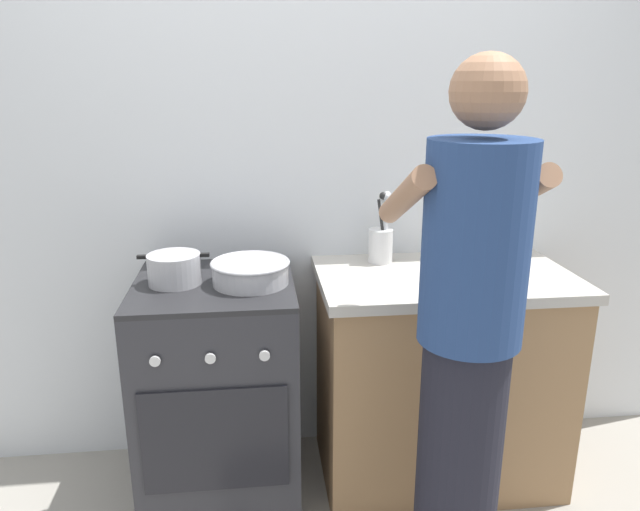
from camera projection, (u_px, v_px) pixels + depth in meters
name	position (u px, v px, depth m)	size (l,w,h in m)	color
ground	(311.00, 502.00, 2.35)	(6.00, 6.00, 0.00)	gray
back_wall	(345.00, 173.00, 2.49)	(3.20, 0.10, 2.50)	silver
countertop	(439.00, 376.00, 2.43)	(1.00, 0.60, 0.90)	#99724C
stove_range	(219.00, 389.00, 2.33)	(0.60, 0.62, 0.90)	#2D2D33
pot	(174.00, 269.00, 2.17)	(0.26, 0.20, 0.11)	#B2B2B7
mixing_bowl	(250.00, 271.00, 2.17)	(0.30, 0.30, 0.09)	#B7B7BC
utensil_crock	(381.00, 241.00, 2.42)	(0.10, 0.10, 0.30)	silver
spice_bottle	(442.00, 270.00, 2.21)	(0.04, 0.04, 0.09)	silver
oil_bottle	(510.00, 254.00, 2.26)	(0.06, 0.06, 0.21)	gold
person	(466.00, 351.00, 1.73)	(0.41, 0.50, 1.70)	black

